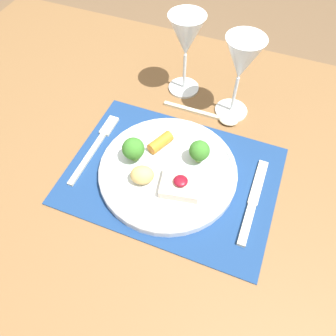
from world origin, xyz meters
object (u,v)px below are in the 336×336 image
wine_glass_near (242,62)px  dinner_plate (167,169)px  knife (252,206)px  spoon (218,117)px  fork (97,144)px  wine_glass_far (186,39)px

wine_glass_near → dinner_plate: bearing=-108.5°
dinner_plate → knife: bearing=-4.3°
spoon → wine_glass_near: size_ratio=0.94×
fork → wine_glass_far: size_ratio=1.02×
fork → wine_glass_far: 0.31m
wine_glass_near → knife: bearing=-66.4°
spoon → wine_glass_near: (0.02, 0.04, 0.14)m
knife → wine_glass_near: 0.31m
fork → knife: 0.37m
knife → wine_glass_near: (-0.11, 0.25, 0.14)m
fork → wine_glass_far: wine_glass_far is taller
knife → wine_glass_near: size_ratio=1.02×
knife → wine_glass_near: wine_glass_near is taller
fork → wine_glass_far: bearing=65.4°
spoon → wine_glass_near: bearing=55.4°
knife → wine_glass_far: (-0.25, 0.29, 0.14)m
dinner_plate → spoon: 0.21m
wine_glass_far → wine_glass_near: bearing=-14.6°
knife → wine_glass_far: bearing=133.1°
dinner_plate → fork: 0.18m
fork → spoon: (0.23, 0.18, -0.00)m
dinner_plate → spoon: bearing=74.7°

